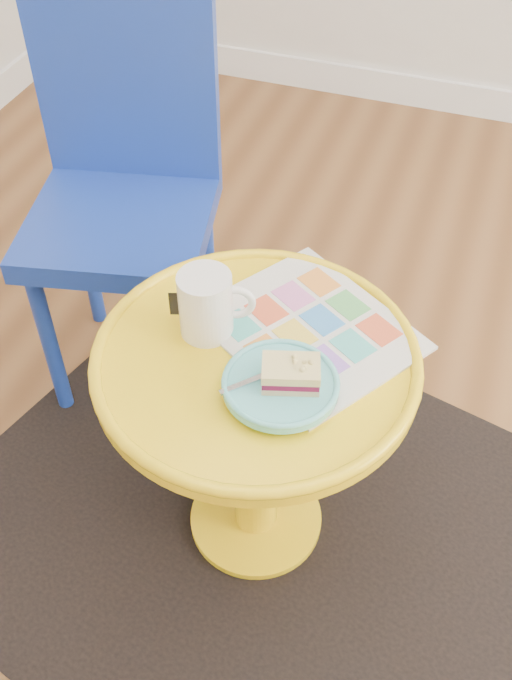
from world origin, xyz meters
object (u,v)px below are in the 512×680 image
(side_table, at_px, (256,412))
(newspaper, at_px, (309,329))
(mug, at_px, (207,303))
(plate, at_px, (281,385))
(chair, at_px, (125,184))

(side_table, relative_size, newspaper, 1.64)
(newspaper, distance_m, mug, 0.19)
(side_table, xyz_separation_m, plate, (0.07, -0.06, 0.17))
(mug, relative_size, plate, 0.69)
(side_table, xyz_separation_m, mug, (-0.10, 0.03, 0.22))
(mug, bearing_deg, plate, -48.14)
(chair, xyz_separation_m, newspaper, (0.53, -0.33, 0.02))
(mug, bearing_deg, side_table, -35.68)
(side_table, bearing_deg, chair, 137.78)
(side_table, relative_size, mug, 4.29)
(newspaper, height_order, mug, mug)
(side_table, xyz_separation_m, newspaper, (0.07, 0.09, 0.16))
(side_table, height_order, chair, chair)
(side_table, distance_m, newspaper, 0.19)
(chair, bearing_deg, plate, -55.18)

